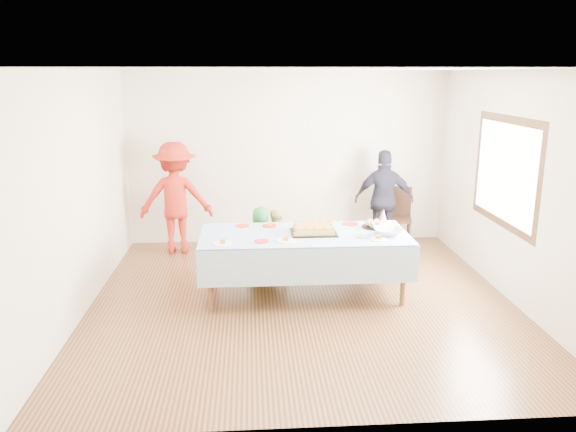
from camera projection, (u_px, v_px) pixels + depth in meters
name	position (u px, v px, depth m)	size (l,w,h in m)	color
ground	(302.00, 300.00, 6.77)	(5.00, 5.00, 0.00)	#4A2715
room_walls	(307.00, 154.00, 6.34)	(5.04, 5.04, 2.72)	beige
party_table	(304.00, 238.00, 6.77)	(2.50, 1.10, 0.78)	brown
birthday_cake	(314.00, 229.00, 6.77)	(0.55, 0.42, 0.10)	black
rolls_tray	(374.00, 224.00, 7.02)	(0.31, 0.31, 0.09)	black
punch_bowl	(388.00, 231.00, 6.70)	(0.34, 0.34, 0.08)	silver
party_hat	(383.00, 216.00, 7.25)	(0.10, 0.10, 0.18)	silver
fork_pile	(364.00, 234.00, 6.61)	(0.24, 0.18, 0.07)	white
plate_red_far_a	(242.00, 226.00, 7.09)	(0.17, 0.17, 0.01)	red
plate_red_far_b	(270.00, 226.00, 7.08)	(0.18, 0.18, 0.01)	red
plate_red_far_c	(313.00, 225.00, 7.12)	(0.18, 0.18, 0.01)	red
plate_red_far_d	(351.00, 224.00, 7.19)	(0.20, 0.20, 0.01)	red
plate_red_near	(262.00, 241.00, 6.44)	(0.17, 0.17, 0.01)	red
plate_white_left	(223.00, 243.00, 6.35)	(0.22, 0.22, 0.01)	white
plate_white_mid	(286.00, 241.00, 6.45)	(0.23, 0.23, 0.01)	white
plate_white_right	(378.00, 239.00, 6.52)	(0.20, 0.20, 0.01)	white
dining_chair	(398.00, 213.00, 8.89)	(0.47, 0.47, 0.91)	black
toddler_left	(262.00, 237.00, 8.01)	(0.28, 0.18, 0.77)	#D21A56
toddler_mid	(261.00, 241.00, 7.49)	(0.46, 0.30, 0.95)	#256F2C
toddler_right	(275.00, 242.00, 7.52)	(0.44, 0.35, 0.91)	#D4C163
adult_left	(176.00, 198.00, 8.40)	(1.08, 0.62, 1.68)	#B32316
adult_right	(384.00, 200.00, 8.63)	(0.90, 0.37, 1.53)	#262432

